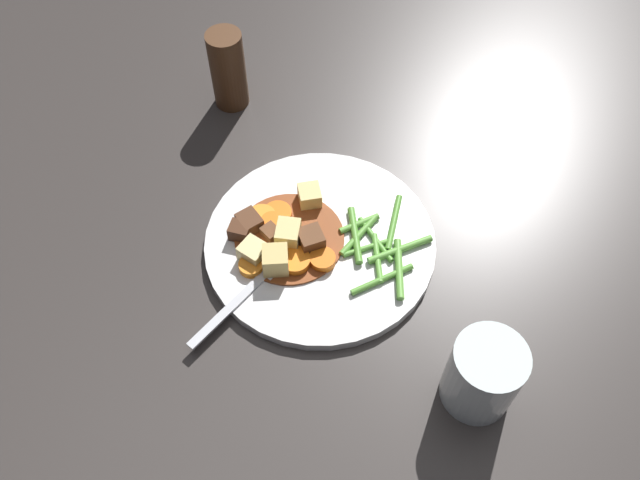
# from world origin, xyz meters

# --- Properties ---
(ground_plane) EXTENTS (3.00, 3.00, 0.00)m
(ground_plane) POSITION_xyz_m (0.00, 0.00, 0.00)
(ground_plane) COLOR #383330
(dinner_plate) EXTENTS (0.27, 0.27, 0.01)m
(dinner_plate) POSITION_xyz_m (0.00, 0.00, 0.01)
(dinner_plate) COLOR white
(dinner_plate) RESTS_ON ground_plane
(stew_sauce) EXTENTS (0.13, 0.13, 0.00)m
(stew_sauce) POSITION_xyz_m (0.04, -0.01, 0.01)
(stew_sauce) COLOR brown
(stew_sauce) RESTS_ON dinner_plate
(carrot_slice_0) EXTENTS (0.04, 0.04, 0.01)m
(carrot_slice_0) POSITION_xyz_m (0.05, -0.03, 0.02)
(carrot_slice_0) COLOR orange
(carrot_slice_0) RESTS_ON dinner_plate
(carrot_slice_1) EXTENTS (0.04, 0.04, 0.01)m
(carrot_slice_1) POSITION_xyz_m (0.08, 0.03, 0.02)
(carrot_slice_1) COLOR orange
(carrot_slice_1) RESTS_ON dinner_plate
(carrot_slice_2) EXTENTS (0.05, 0.05, 0.01)m
(carrot_slice_2) POSITION_xyz_m (0.07, -0.03, 0.02)
(carrot_slice_2) COLOR orange
(carrot_slice_2) RESTS_ON dinner_plate
(carrot_slice_3) EXTENTS (0.04, 0.04, 0.01)m
(carrot_slice_3) POSITION_xyz_m (0.00, 0.03, 0.02)
(carrot_slice_3) COLOR orange
(carrot_slice_3) RESTS_ON dinner_plate
(carrot_slice_4) EXTENTS (0.04, 0.04, 0.01)m
(carrot_slice_4) POSITION_xyz_m (0.05, -0.04, 0.02)
(carrot_slice_4) COLOR orange
(carrot_slice_4) RESTS_ON dinner_plate
(carrot_slice_5) EXTENTS (0.04, 0.04, 0.01)m
(carrot_slice_5) POSITION_xyz_m (0.03, 0.03, 0.02)
(carrot_slice_5) COLOR orange
(carrot_slice_5) RESTS_ON dinner_plate
(potato_chunk_0) EXTENTS (0.03, 0.04, 0.03)m
(potato_chunk_0) POSITION_xyz_m (0.04, 0.00, 0.03)
(potato_chunk_0) COLOR #E5CC7A
(potato_chunk_0) RESTS_ON dinner_plate
(potato_chunk_1) EXTENTS (0.03, 0.03, 0.03)m
(potato_chunk_1) POSITION_xyz_m (0.05, 0.03, 0.03)
(potato_chunk_1) COLOR #DBBC6B
(potato_chunk_1) RESTS_ON dinner_plate
(potato_chunk_2) EXTENTS (0.04, 0.04, 0.02)m
(potato_chunk_2) POSITION_xyz_m (0.08, 0.02, 0.02)
(potato_chunk_2) COLOR #EAD68C
(potato_chunk_2) RESTS_ON dinner_plate
(potato_chunk_3) EXTENTS (0.03, 0.03, 0.02)m
(potato_chunk_3) POSITION_xyz_m (0.01, -0.06, 0.02)
(potato_chunk_3) COLOR #E5CC7A
(potato_chunk_3) RESTS_ON dinner_plate
(meat_chunk_0) EXTENTS (0.03, 0.03, 0.03)m
(meat_chunk_0) POSITION_xyz_m (0.01, 0.01, 0.03)
(meat_chunk_0) COLOR brown
(meat_chunk_0) RESTS_ON dinner_plate
(meat_chunk_1) EXTENTS (0.03, 0.03, 0.02)m
(meat_chunk_1) POSITION_xyz_m (0.09, -0.01, 0.02)
(meat_chunk_1) COLOR #4C2B19
(meat_chunk_1) RESTS_ON dinner_plate
(meat_chunk_2) EXTENTS (0.04, 0.04, 0.02)m
(meat_chunk_2) POSITION_xyz_m (0.08, -0.03, 0.02)
(meat_chunk_2) COLOR #56331E
(meat_chunk_2) RESTS_ON dinner_plate
(meat_chunk_3) EXTENTS (0.03, 0.03, 0.02)m
(meat_chunk_3) POSITION_xyz_m (0.06, -0.01, 0.02)
(meat_chunk_3) COLOR brown
(meat_chunk_3) RESTS_ON dinner_plate
(green_bean_0) EXTENTS (0.05, 0.05, 0.01)m
(green_bean_0) POSITION_xyz_m (-0.05, -0.00, 0.02)
(green_bean_0) COLOR #66AD42
(green_bean_0) RESTS_ON dinner_plate
(green_bean_1) EXTENTS (0.01, 0.08, 0.01)m
(green_bean_1) POSITION_xyz_m (-0.04, -0.00, 0.02)
(green_bean_1) COLOR #599E38
(green_bean_1) RESTS_ON dinner_plate
(green_bean_2) EXTENTS (0.05, 0.03, 0.01)m
(green_bean_2) POSITION_xyz_m (-0.05, -0.02, 0.02)
(green_bean_2) COLOR #66AD42
(green_bean_2) RESTS_ON dinner_plate
(green_bean_3) EXTENTS (0.03, 0.07, 0.01)m
(green_bean_3) POSITION_xyz_m (-0.06, 0.01, 0.02)
(green_bean_3) COLOR #599E38
(green_bean_3) RESTS_ON dinner_plate
(green_bean_4) EXTENTS (0.01, 0.07, 0.01)m
(green_bean_4) POSITION_xyz_m (-0.06, 0.03, 0.02)
(green_bean_4) COLOR #66AD42
(green_bean_4) RESTS_ON dinner_plate
(green_bean_5) EXTENTS (0.02, 0.08, 0.01)m
(green_bean_5) POSITION_xyz_m (-0.09, 0.05, 0.02)
(green_bean_5) COLOR #66AD42
(green_bean_5) RESTS_ON dinner_plate
(green_bean_6) EXTENTS (0.06, 0.02, 0.01)m
(green_bean_6) POSITION_xyz_m (-0.05, 0.02, 0.02)
(green_bean_6) COLOR #66AD42
(green_bean_6) RESTS_ON dinner_plate
(green_bean_7) EXTENTS (0.08, 0.04, 0.01)m
(green_bean_7) POSITION_xyz_m (-0.06, 0.06, 0.02)
(green_bean_7) COLOR #599E38
(green_bean_7) RESTS_ON dinner_plate
(green_bean_8) EXTENTS (0.08, 0.03, 0.01)m
(green_bean_8) POSITION_xyz_m (-0.09, 0.02, 0.02)
(green_bean_8) COLOR #66AD42
(green_bean_8) RESTS_ON dinner_plate
(green_bean_9) EXTENTS (0.03, 0.08, 0.01)m
(green_bean_9) POSITION_xyz_m (-0.09, -0.01, 0.02)
(green_bean_9) COLOR #599E38
(green_bean_9) RESTS_ON dinner_plate
(fork) EXTENTS (0.14, 0.13, 0.00)m
(fork) POSITION_xyz_m (0.08, 0.06, 0.01)
(fork) COLOR silver
(fork) RESTS_ON dinner_plate
(water_glass) EXTENTS (0.07, 0.07, 0.09)m
(water_glass) POSITION_xyz_m (-0.14, 0.20, 0.05)
(water_glass) COLOR silver
(water_glass) RESTS_ON ground_plane
(pepper_mill) EXTENTS (0.05, 0.05, 0.11)m
(pepper_mill) POSITION_xyz_m (0.10, -0.26, 0.06)
(pepper_mill) COLOR #4C2D19
(pepper_mill) RESTS_ON ground_plane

